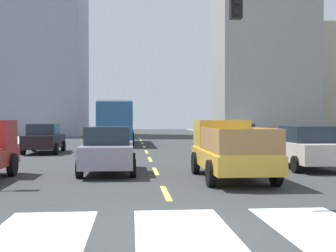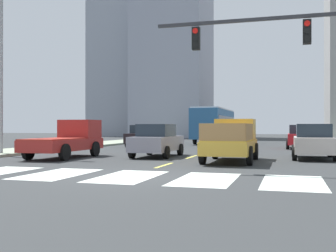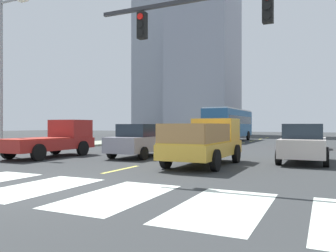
{
  "view_description": "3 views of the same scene",
  "coord_description": "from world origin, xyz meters",
  "px_view_note": "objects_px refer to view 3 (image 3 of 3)",
  "views": [
    {
      "loc": [
        -0.93,
        -7.77,
        1.99
      ],
      "look_at": [
        0.73,
        11.95,
        1.69
      ],
      "focal_mm": 46.96,
      "sensor_mm": 36.0,
      "label": 1
    },
    {
      "loc": [
        4.91,
        -12.27,
        1.58
      ],
      "look_at": [
        -2.46,
        12.97,
        1.63
      ],
      "focal_mm": 44.36,
      "sensor_mm": 36.0,
      "label": 2
    },
    {
      "loc": [
        6.91,
        -6.6,
        1.66
      ],
      "look_at": [
        -1.61,
        11.55,
        1.61
      ],
      "focal_mm": 35.74,
      "sensor_mm": 36.0,
      "label": 3
    }
  ],
  "objects_px": {
    "city_bus": "(229,122)",
    "sedan_near_right": "(303,143)",
    "sedan_far": "(306,136)",
    "sedan_mid": "(141,141)",
    "pickup_stakebed": "(207,142)",
    "streetlight_left": "(3,68)",
    "pickup_dark": "(55,139)",
    "sedan_near_left": "(156,135)",
    "traffic_signal_gantry": "(316,25)"
  },
  "relations": [
    {
      "from": "pickup_stakebed",
      "to": "traffic_signal_gantry",
      "type": "height_order",
      "value": "traffic_signal_gantry"
    },
    {
      "from": "pickup_dark",
      "to": "sedan_near_left",
      "type": "bearing_deg",
      "value": 88.23
    },
    {
      "from": "pickup_stakebed",
      "to": "sedan_mid",
      "type": "distance_m",
      "value": 4.46
    },
    {
      "from": "sedan_far",
      "to": "streetlight_left",
      "type": "distance_m",
      "value": 20.47
    },
    {
      "from": "sedan_near_left",
      "to": "sedan_far",
      "type": "distance_m",
      "value": 11.8
    },
    {
      "from": "pickup_stakebed",
      "to": "city_bus",
      "type": "relative_size",
      "value": 0.48
    },
    {
      "from": "pickup_stakebed",
      "to": "sedan_near_right",
      "type": "distance_m",
      "value": 4.39
    },
    {
      "from": "city_bus",
      "to": "sedan_near_right",
      "type": "distance_m",
      "value": 20.04
    },
    {
      "from": "pickup_dark",
      "to": "streetlight_left",
      "type": "height_order",
      "value": "streetlight_left"
    },
    {
      "from": "pickup_stakebed",
      "to": "sedan_near_right",
      "type": "bearing_deg",
      "value": 30.84
    },
    {
      "from": "sedan_near_right",
      "to": "pickup_dark",
      "type": "bearing_deg",
      "value": -170.46
    },
    {
      "from": "pickup_dark",
      "to": "streetlight_left",
      "type": "relative_size",
      "value": 0.58
    },
    {
      "from": "city_bus",
      "to": "sedan_mid",
      "type": "xyz_separation_m",
      "value": [
        0.3,
        -19.06,
        -1.09
      ]
    },
    {
      "from": "sedan_near_left",
      "to": "sedan_mid",
      "type": "distance_m",
      "value": 10.9
    },
    {
      "from": "streetlight_left",
      "to": "sedan_far",
      "type": "bearing_deg",
      "value": 38.13
    },
    {
      "from": "pickup_dark",
      "to": "sedan_near_left",
      "type": "xyz_separation_m",
      "value": [
        0.0,
        11.71,
        -0.06
      ]
    },
    {
      "from": "city_bus",
      "to": "traffic_signal_gantry",
      "type": "distance_m",
      "value": 26.49
    },
    {
      "from": "city_bus",
      "to": "streetlight_left",
      "type": "xyz_separation_m",
      "value": [
        -7.97,
        -20.73,
        3.02
      ]
    },
    {
      "from": "city_bus",
      "to": "traffic_signal_gantry",
      "type": "xyz_separation_m",
      "value": [
        8.78,
        -24.89,
        2.28
      ]
    },
    {
      "from": "traffic_signal_gantry",
      "to": "city_bus",
      "type": "bearing_deg",
      "value": 109.42
    },
    {
      "from": "pickup_dark",
      "to": "sedan_near_left",
      "type": "relative_size",
      "value": 1.18
    },
    {
      "from": "sedan_near_right",
      "to": "traffic_signal_gantry",
      "type": "relative_size",
      "value": 0.45
    },
    {
      "from": "city_bus",
      "to": "sedan_near_right",
      "type": "bearing_deg",
      "value": -65.02
    },
    {
      "from": "pickup_dark",
      "to": "sedan_mid",
      "type": "relative_size",
      "value": 1.18
    },
    {
      "from": "sedan_mid",
      "to": "traffic_signal_gantry",
      "type": "xyz_separation_m",
      "value": [
        8.48,
        -5.83,
        3.37
      ]
    },
    {
      "from": "sedan_mid",
      "to": "pickup_stakebed",
      "type": "bearing_deg",
      "value": -19.24
    },
    {
      "from": "pickup_stakebed",
      "to": "streetlight_left",
      "type": "bearing_deg",
      "value": 177.98
    },
    {
      "from": "sedan_near_right",
      "to": "traffic_signal_gantry",
      "type": "bearing_deg",
      "value": -86.39
    },
    {
      "from": "pickup_stakebed",
      "to": "sedan_near_right",
      "type": "relative_size",
      "value": 1.18
    },
    {
      "from": "pickup_stakebed",
      "to": "pickup_dark",
      "type": "bearing_deg",
      "value": 178.21
    },
    {
      "from": "pickup_stakebed",
      "to": "sedan_near_left",
      "type": "bearing_deg",
      "value": 123.66
    },
    {
      "from": "sedan_far",
      "to": "sedan_mid",
      "type": "bearing_deg",
      "value": -127.35
    },
    {
      "from": "pickup_stakebed",
      "to": "streetlight_left",
      "type": "xyz_separation_m",
      "value": [
        -12.42,
        -0.05,
        4.03
      ]
    },
    {
      "from": "sedan_near_left",
      "to": "streetlight_left",
      "type": "bearing_deg",
      "value": -109.4
    },
    {
      "from": "pickup_dark",
      "to": "city_bus",
      "type": "bearing_deg",
      "value": 77.39
    },
    {
      "from": "sedan_near_left",
      "to": "sedan_near_right",
      "type": "distance_m",
      "value": 15.24
    },
    {
      "from": "sedan_mid",
      "to": "sedan_near_left",
      "type": "bearing_deg",
      "value": 115.07
    },
    {
      "from": "pickup_dark",
      "to": "sedan_far",
      "type": "relative_size",
      "value": 1.18
    },
    {
      "from": "sedan_near_left",
      "to": "sedan_mid",
      "type": "relative_size",
      "value": 1.0
    },
    {
      "from": "pickup_dark",
      "to": "sedan_near_right",
      "type": "distance_m",
      "value": 12.36
    },
    {
      "from": "sedan_far",
      "to": "sedan_near_left",
      "type": "bearing_deg",
      "value": -178.99
    },
    {
      "from": "pickup_stakebed",
      "to": "traffic_signal_gantry",
      "type": "bearing_deg",
      "value": -46.52
    },
    {
      "from": "sedan_mid",
      "to": "streetlight_left",
      "type": "distance_m",
      "value": 9.38
    },
    {
      "from": "sedan_mid",
      "to": "sedan_near_right",
      "type": "distance_m",
      "value": 7.88
    },
    {
      "from": "pickup_stakebed",
      "to": "pickup_dark",
      "type": "height_order",
      "value": "same"
    },
    {
      "from": "pickup_dark",
      "to": "streetlight_left",
      "type": "bearing_deg",
      "value": 178.0
    },
    {
      "from": "sedan_near_right",
      "to": "city_bus",
      "type": "bearing_deg",
      "value": 112.03
    },
    {
      "from": "traffic_signal_gantry",
      "to": "sedan_mid",
      "type": "bearing_deg",
      "value": 145.51
    },
    {
      "from": "pickup_stakebed",
      "to": "city_bus",
      "type": "distance_m",
      "value": 21.18
    },
    {
      "from": "pickup_dark",
      "to": "streetlight_left",
      "type": "xyz_separation_m",
      "value": [
        -3.99,
        0.02,
        4.05
      ]
    }
  ]
}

